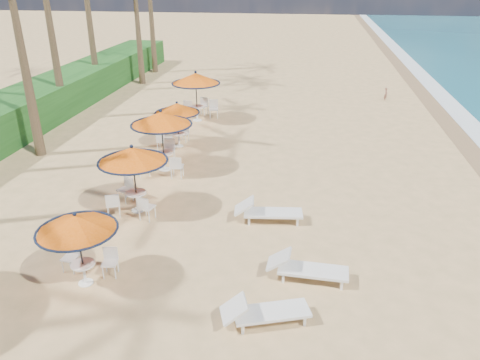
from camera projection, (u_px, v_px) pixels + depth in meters
The scene contains 11 objects.
ground at pixel (262, 296), 11.71m from camera, with size 160.00×160.00×0.00m, color tan.
scrub_hedge at pixel (15, 115), 23.08m from camera, with size 3.00×40.00×1.80m, color #194716.
station_0 at pixel (78, 229), 11.58m from camera, with size 2.03×2.03×2.11m.
station_1 at pixel (132, 163), 15.13m from camera, with size 2.29×2.29×2.39m.
station_2 at pixel (161, 126), 18.31m from camera, with size 2.44×2.49×2.54m.
station_3 at pixel (176, 114), 20.96m from camera, with size 2.04×2.04×2.12m.
station_4 at pixel (197, 84), 24.56m from camera, with size 2.56×2.62×2.67m.
lounger_near at pixel (263, 311), 10.69m from camera, with size 2.15×1.27×0.74m.
lounger_mid at pixel (305, 268), 12.23m from camera, with size 2.15×0.77×0.76m.
lounger_far at pixel (266, 211), 15.05m from camera, with size 2.25×0.92×0.78m.
person at pixel (386, 94), 28.93m from camera, with size 0.31×0.20×0.85m, color #8F5C49.
Camera 1 is at (0.86, -9.44, 7.50)m, focal length 35.00 mm.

